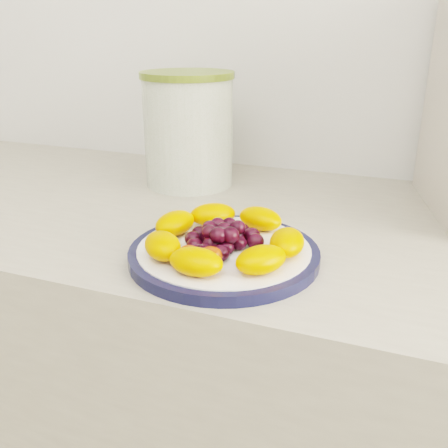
% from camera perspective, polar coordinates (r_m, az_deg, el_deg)
% --- Properties ---
extents(counter, '(3.50, 0.60, 0.90)m').
position_cam_1_polar(counter, '(1.05, 6.66, -23.33)').
color(counter, '#A79F8B').
rests_on(counter, floor).
extents(plate_rim, '(0.25, 0.25, 0.01)m').
position_cam_1_polar(plate_rim, '(0.66, 0.00, -3.44)').
color(plate_rim, '#101433').
rests_on(plate_rim, counter).
extents(plate_face, '(0.23, 0.23, 0.02)m').
position_cam_1_polar(plate_face, '(0.66, 0.00, -3.36)').
color(plate_face, white).
rests_on(plate_face, counter).
extents(canister, '(0.18, 0.18, 0.20)m').
position_cam_1_polar(canister, '(0.96, -4.08, 10.34)').
color(canister, '#3A5812').
rests_on(canister, counter).
extents(canister_lid, '(0.18, 0.18, 0.01)m').
position_cam_1_polar(canister_lid, '(0.94, -4.25, 16.64)').
color(canister_lid, '#5E6D25').
rests_on(canister_lid, canister).
extents(fruit_plate, '(0.22, 0.21, 0.04)m').
position_cam_1_polar(fruit_plate, '(0.65, -0.32, -1.50)').
color(fruit_plate, orange).
rests_on(fruit_plate, plate_face).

